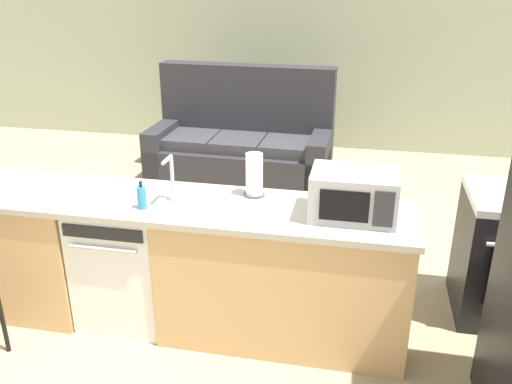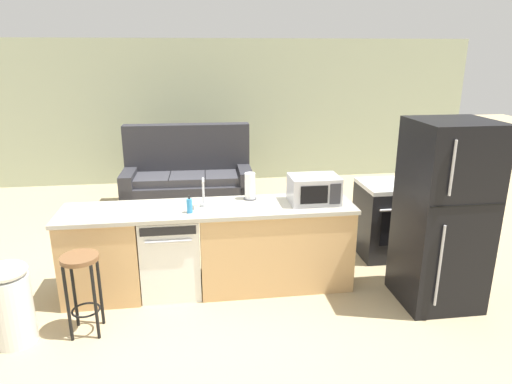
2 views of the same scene
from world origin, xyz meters
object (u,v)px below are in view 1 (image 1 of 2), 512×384
dishwasher (128,261)px  soap_bottle (142,197)px  couch (243,145)px  paper_towel_roll (254,175)px  microwave (354,194)px

dishwasher → soap_bottle: (0.21, -0.14, 0.55)m
couch → dishwasher: bearing=-93.3°
paper_towel_roll → couch: bearing=104.7°
microwave → dishwasher: bearing=179.9°
soap_bottle → couch: 2.98m
paper_towel_roll → couch: couch is taller
microwave → couch: bearing=115.3°
paper_towel_roll → couch: size_ratio=0.14×
paper_towel_roll → dishwasher: bearing=-166.8°
dishwasher → soap_bottle: soap_bottle is taller
soap_bottle → couch: couch is taller
microwave → soap_bottle: bearing=-173.6°
dishwasher → microwave: microwave is taller
dishwasher → soap_bottle: 0.61m
paper_towel_roll → soap_bottle: bearing=-151.6°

